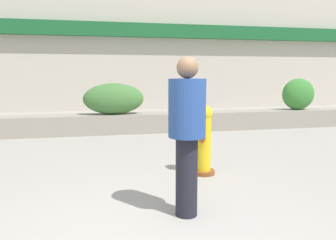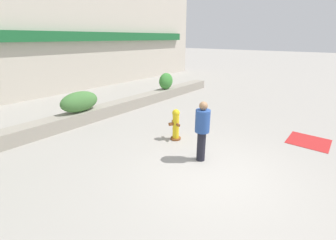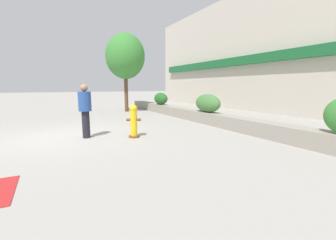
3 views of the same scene
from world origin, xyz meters
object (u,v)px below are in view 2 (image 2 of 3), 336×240
hedge_bush_1 (80,102)px  pedestrian (202,128)px  fire_hydrant (176,124)px  hedge_bush_2 (166,81)px

hedge_bush_1 → pedestrian: size_ratio=0.91×
pedestrian → fire_hydrant: bearing=65.0°
hedge_bush_2 → pedestrian: bearing=-132.4°
hedge_bush_1 → hedge_bush_2: bearing=0.0°
hedge_bush_2 → pedestrian: pedestrian is taller
hedge_bush_2 → pedestrian: size_ratio=0.58×
hedge_bush_2 → hedge_bush_1: bearing=180.0°
hedge_bush_1 → pedestrian: bearing=-84.3°
hedge_bush_2 → fire_hydrant: hedge_bush_2 is taller
pedestrian → hedge_bush_2: bearing=47.6°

